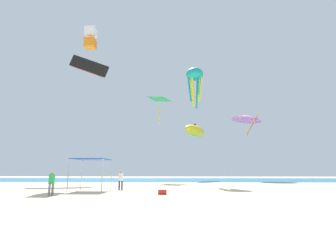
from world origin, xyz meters
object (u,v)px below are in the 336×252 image
kite_box_white (91,38)px  kite_delta_pink (246,118)px  person_leftmost (52,181)px  cooler_box (162,192)px  kite_diamond_green (159,101)px  person_near_tent (121,178)px  kite_parafoil_black (89,66)px  canopy_tent (92,161)px  kite_inflatable_yellow (195,131)px  kite_octopus_teal (195,76)px

kite_box_white → kite_delta_pink: bearing=116.4°
person_leftmost → cooler_box: bearing=115.9°
kite_delta_pink → kite_diamond_green: bearing=94.3°
person_leftmost → kite_delta_pink: (19.65, 27.24, 9.57)m
kite_diamond_green → kite_delta_pink: (14.59, 3.60, -2.17)m
person_near_tent → cooler_box: person_near_tent is taller
kite_parafoil_black → canopy_tent: bearing=-69.6°
canopy_tent → person_leftmost: bearing=-104.1°
kite_delta_pink → kite_inflatable_yellow: kite_delta_pink is taller
cooler_box → kite_delta_pink: 30.82m
cooler_box → kite_diamond_green: size_ratio=0.13×
canopy_tent → kite_box_white: kite_box_white is taller
person_near_tent → kite_parafoil_black: 24.67m
person_leftmost → kite_octopus_teal: 22.70m
kite_parafoil_black → kite_diamond_green: bearing=9.8°
canopy_tent → cooler_box: bearing=-28.2°
canopy_tent → cooler_box: 6.99m
person_leftmost → cooler_box: 7.07m
person_leftmost → kite_box_white: 25.07m
kite_parafoil_black → person_leftmost: bearing=-76.3°
kite_delta_pink → kite_parafoil_black: 27.12m
kite_parafoil_black → kite_box_white: kite_box_white is taller
kite_octopus_teal → kite_diamond_green: kite_octopus_teal is taller
kite_octopus_teal → kite_box_white: (-14.17, 0.48, 5.93)m
person_leftmost → kite_octopus_teal: kite_octopus_teal is taller
kite_octopus_teal → kite_diamond_green: bearing=179.5°
person_near_tent → kite_diamond_green: bearing=-71.8°
canopy_tent → person_leftmost: size_ratio=1.77×
kite_delta_pink → kite_inflatable_yellow: bearing=73.3°
kite_octopus_teal → kite_box_white: bearing=-125.6°
person_leftmost → kite_inflatable_yellow: 31.29m
person_leftmost → cooler_box: person_leftmost is taller
kite_inflatable_yellow → kite_box_white: bearing=-21.9°
person_leftmost → kite_box_white: bearing=-149.6°
cooler_box → kite_diamond_green: bearing=94.8°
canopy_tent → kite_diamond_green: 22.31m
kite_parafoil_black → kite_inflatable_yellow: (16.79, 6.86, -9.25)m
kite_inflatable_yellow → kite_box_white: size_ratio=2.37×
cooler_box → kite_box_white: size_ratio=0.20×
kite_box_white → kite_diamond_green: bearing=130.8°
kite_inflatable_yellow → kite_parafoil_black: bearing=-38.7°
kite_box_white → canopy_tent: bearing=24.2°
person_near_tent → kite_box_white: bearing=-31.5°
kite_diamond_green → kite_delta_pink: kite_diamond_green is taller
kite_box_white → kite_parafoil_black: bearing=-158.8°
kite_inflatable_yellow → person_near_tent: bearing=10.0°
canopy_tent → person_near_tent: 2.91m
kite_diamond_green → kite_octopus_teal: bearing=55.6°
person_near_tent → kite_inflatable_yellow: (7.82, 22.56, 7.53)m
kite_inflatable_yellow → kite_diamond_green: bearing=-22.4°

